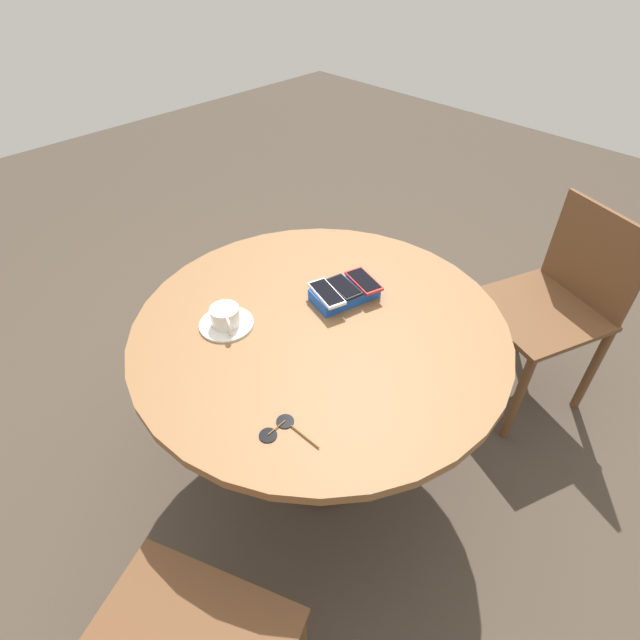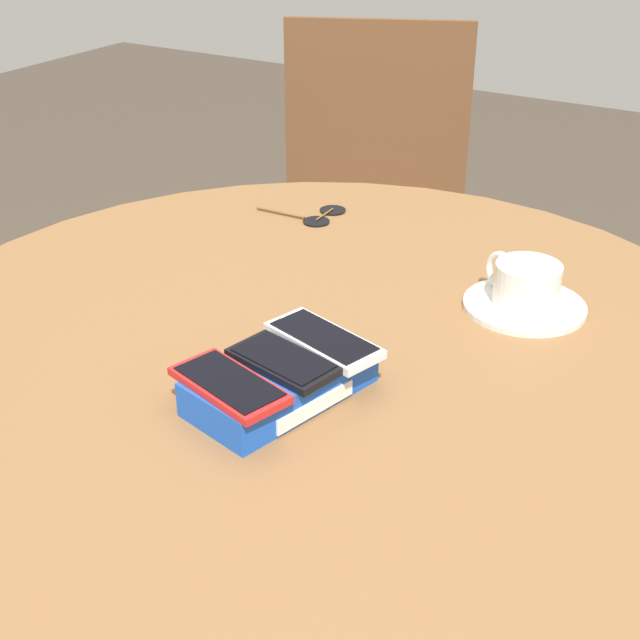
% 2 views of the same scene
% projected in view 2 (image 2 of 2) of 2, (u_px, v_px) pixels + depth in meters
% --- Properties ---
extents(round_table, '(1.14, 1.14, 0.72)m').
position_uv_depth(round_table, '(320.00, 390.00, 1.17)').
color(round_table, '#2D2D2D').
rests_on(round_table, ground_plane).
extents(phone_box, '(0.23, 0.16, 0.04)m').
position_uv_depth(phone_box, '(281.00, 382.00, 0.99)').
color(phone_box, blue).
rests_on(phone_box, round_table).
extents(phone_red, '(0.10, 0.15, 0.01)m').
position_uv_depth(phone_red, '(229.00, 385.00, 0.94)').
color(phone_red, red).
rests_on(phone_red, phone_box).
extents(phone_black, '(0.09, 0.14, 0.01)m').
position_uv_depth(phone_black, '(283.00, 361.00, 0.98)').
color(phone_black, black).
rests_on(phone_black, phone_box).
extents(phone_white, '(0.10, 0.15, 0.01)m').
position_uv_depth(phone_white, '(324.00, 340.00, 1.02)').
color(phone_white, silver).
rests_on(phone_white, phone_box).
extents(saucer, '(0.16, 0.16, 0.01)m').
position_uv_depth(saucer, '(524.00, 306.00, 1.19)').
color(saucer, silver).
rests_on(saucer, round_table).
extents(coffee_cup, '(0.09, 0.11, 0.06)m').
position_uv_depth(coffee_cup, '(526.00, 283.00, 1.18)').
color(coffee_cup, silver).
rests_on(coffee_cup, saucer).
extents(sunglasses, '(0.10, 0.14, 0.01)m').
position_uv_depth(sunglasses, '(320.00, 215.00, 1.48)').
color(sunglasses, black).
rests_on(sunglasses, round_table).
extents(chair_near_window, '(0.61, 0.61, 0.91)m').
position_uv_depth(chair_near_window, '(370.00, 225.00, 2.09)').
color(chair_near_window, brown).
rests_on(chair_near_window, ground_plane).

